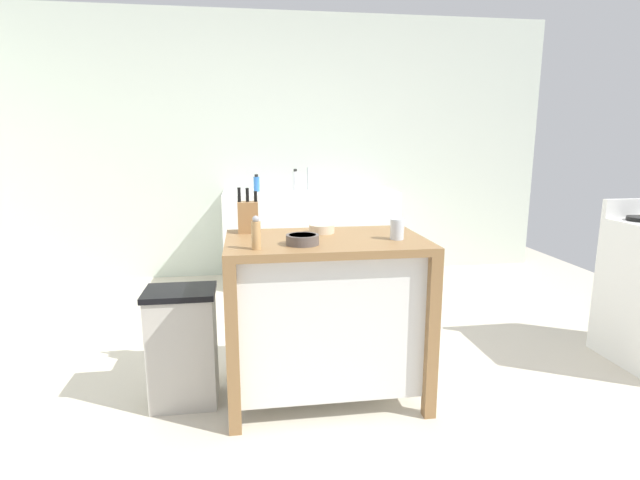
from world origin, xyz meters
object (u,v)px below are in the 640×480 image
(kitchen_island, at_px, (325,309))
(pepper_grinder, at_px, (256,234))
(trash_bin, at_px, (183,346))
(bottle_dish_soap, at_px, (295,181))
(knife_block, at_px, (248,216))
(bowl_ceramic_small, at_px, (303,239))
(drinking_cup, at_px, (397,229))
(bottle_spray_cleaner, at_px, (257,184))
(bowl_stoneware_deep, at_px, (322,228))
(sink_faucet, at_px, (308,179))

(kitchen_island, bearing_deg, pepper_grinder, -150.01)
(trash_bin, xyz_separation_m, bottle_dish_soap, (0.83, 2.31, 0.67))
(knife_block, distance_m, bowl_ceramic_small, 0.45)
(knife_block, relative_size, bottle_dish_soap, 1.18)
(knife_block, xyz_separation_m, bottle_dish_soap, (0.47, 2.12, 0.02))
(drinking_cup, xyz_separation_m, pepper_grinder, (-0.72, -0.13, 0.02))
(bowl_ceramic_small, distance_m, bottle_spray_cleaner, 2.45)
(drinking_cup, height_order, bottle_dish_soap, bottle_dish_soap)
(pepper_grinder, bearing_deg, bottle_spray_cleaner, 88.68)
(bowl_stoneware_deep, distance_m, drinking_cup, 0.43)
(knife_block, bearing_deg, kitchen_island, -29.75)
(pepper_grinder, bearing_deg, bottle_dish_soap, 80.29)
(kitchen_island, height_order, drinking_cup, drinking_cup)
(bottle_dish_soap, bearing_deg, pepper_grinder, -99.71)
(knife_block, bearing_deg, drinking_cup, -22.14)
(bottle_spray_cleaner, bearing_deg, pepper_grinder, -91.32)
(kitchen_island, relative_size, drinking_cup, 9.82)
(bowl_stoneware_deep, xyz_separation_m, trash_bin, (-0.76, -0.12, -0.59))
(trash_bin, distance_m, sink_faucet, 2.66)
(kitchen_island, distance_m, bowl_stoneware_deep, 0.44)
(bowl_ceramic_small, bearing_deg, pepper_grinder, -161.79)
(sink_faucet, xyz_separation_m, bottle_dish_soap, (-0.14, -0.07, -0.01))
(bowl_stoneware_deep, height_order, bottle_dish_soap, bottle_dish_soap)
(bowl_stoneware_deep, distance_m, pepper_grinder, 0.51)
(pepper_grinder, xyz_separation_m, trash_bin, (-0.39, 0.24, -0.64))
(pepper_grinder, bearing_deg, bowl_stoneware_deep, 44.74)
(knife_block, bearing_deg, sink_faucet, 74.49)
(sink_faucet, relative_size, bottle_dish_soap, 1.04)
(bowl_ceramic_small, distance_m, trash_bin, 0.87)
(bowl_ceramic_small, distance_m, sink_faucet, 2.57)
(drinking_cup, bearing_deg, bowl_ceramic_small, -173.74)
(drinking_cup, bearing_deg, knife_block, 157.86)
(kitchen_island, xyz_separation_m, bowl_ceramic_small, (-0.14, -0.13, 0.41))
(bowl_ceramic_small, relative_size, sink_faucet, 0.74)
(pepper_grinder, xyz_separation_m, sink_faucet, (0.57, 2.62, 0.04))
(drinking_cup, height_order, sink_faucet, sink_faucet)
(bottle_spray_cleaner, bearing_deg, bowl_ceramic_small, -86.07)
(trash_bin, xyz_separation_m, sink_faucet, (0.97, 2.38, 0.68))
(drinking_cup, distance_m, trash_bin, 1.28)
(bottle_spray_cleaner, bearing_deg, bottle_dish_soap, 6.01)
(sink_faucet, bearing_deg, bowl_ceramic_small, -97.74)
(trash_bin, relative_size, bottle_dish_soap, 2.99)
(bowl_stoneware_deep, relative_size, bottle_dish_soap, 0.66)
(knife_block, distance_m, bottle_dish_soap, 2.17)
(knife_block, bearing_deg, bottle_spray_cleaner, 87.45)
(trash_bin, bearing_deg, bowl_ceramic_small, -14.95)
(bowl_stoneware_deep, xyz_separation_m, bottle_spray_cleaner, (-0.31, 2.15, 0.06))
(knife_block, bearing_deg, bowl_stoneware_deep, -10.61)
(drinking_cup, bearing_deg, trash_bin, 174.29)
(bowl_ceramic_small, bearing_deg, kitchen_island, 44.65)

